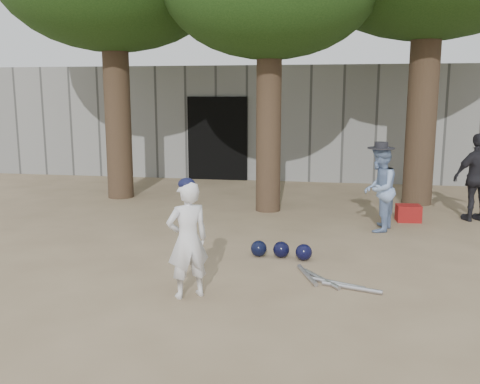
% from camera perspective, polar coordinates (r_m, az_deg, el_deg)
% --- Properties ---
extents(ground, '(70.00, 70.00, 0.00)m').
position_cam_1_polar(ground, '(6.76, -6.58, -9.32)').
color(ground, '#937C5E').
rests_on(ground, ground).
extents(boy_player, '(0.58, 0.54, 1.33)m').
position_cam_1_polar(boy_player, '(6.03, -5.60, -5.10)').
color(boy_player, white).
rests_on(boy_player, ground).
extents(spectator_blue, '(0.71, 0.81, 1.43)m').
position_cam_1_polar(spectator_blue, '(9.18, 14.63, 0.31)').
color(spectator_blue, '#839DCA').
rests_on(spectator_blue, ground).
extents(spectator_dark, '(1.01, 0.67, 1.59)m').
position_cam_1_polar(spectator_dark, '(10.50, 24.06, 1.42)').
color(spectator_dark, black).
rests_on(spectator_dark, ground).
extents(red_bag, '(0.44, 0.35, 0.30)m').
position_cam_1_polar(red_bag, '(10.12, 17.51, -2.17)').
color(red_bag, maroon).
rests_on(red_bag, ground).
extents(back_building, '(16.00, 5.24, 3.00)m').
position_cam_1_polar(back_building, '(16.54, 3.56, 7.74)').
color(back_building, gray).
rests_on(back_building, ground).
extents(helmet_row, '(0.87, 0.31, 0.23)m').
position_cam_1_polar(helmet_row, '(7.56, 4.40, -6.20)').
color(helmet_row, black).
rests_on(helmet_row, ground).
extents(bat_pile, '(1.04, 0.84, 0.06)m').
position_cam_1_polar(bat_pile, '(6.69, 9.45, -9.36)').
color(bat_pile, '#ACABB2').
rests_on(bat_pile, ground).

